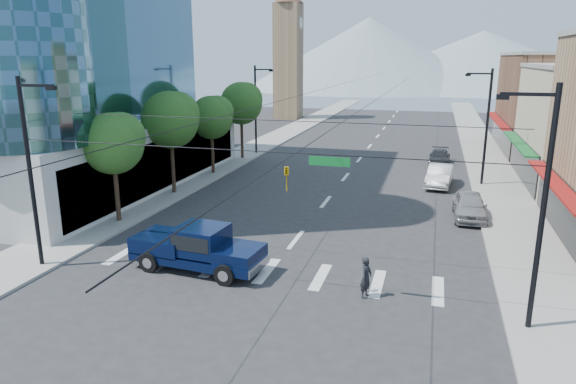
% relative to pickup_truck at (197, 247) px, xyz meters
% --- Properties ---
extents(ground, '(160.00, 160.00, 0.00)m').
position_rel_pickup_truck_xyz_m(ground, '(3.42, -0.80, -1.13)').
color(ground, '#28282B').
rests_on(ground, ground).
extents(sidewalk_left, '(4.00, 120.00, 0.15)m').
position_rel_pickup_truck_xyz_m(sidewalk_left, '(-8.58, 39.20, -1.06)').
color(sidewalk_left, gray).
rests_on(sidewalk_left, ground).
extents(sidewalk_right, '(4.00, 120.00, 0.15)m').
position_rel_pickup_truck_xyz_m(sidewalk_right, '(15.42, 39.20, -1.06)').
color(sidewalk_right, gray).
rests_on(sidewalk_right, ground).
extents(shop_far, '(12.00, 18.00, 10.00)m').
position_rel_pickup_truck_xyz_m(shop_far, '(23.42, 39.20, 3.87)').
color(shop_far, brown).
rests_on(shop_far, ground).
extents(clock_tower, '(4.80, 4.80, 20.40)m').
position_rel_pickup_truck_xyz_m(clock_tower, '(-13.08, 61.20, 9.51)').
color(clock_tower, '#8C6B4C').
rests_on(clock_tower, ground).
extents(mountain_left, '(80.00, 80.00, 22.00)m').
position_rel_pickup_truck_xyz_m(mountain_left, '(-11.58, 149.20, 9.87)').
color(mountain_left, gray).
rests_on(mountain_left, ground).
extents(mountain_right, '(90.00, 90.00, 18.00)m').
position_rel_pickup_truck_xyz_m(mountain_right, '(23.42, 159.20, 7.87)').
color(mountain_right, gray).
rests_on(mountain_right, ground).
extents(tree_near, '(3.65, 3.64, 6.71)m').
position_rel_pickup_truck_xyz_m(tree_near, '(-7.65, 5.30, 3.86)').
color(tree_near, black).
rests_on(tree_near, ground).
extents(tree_midnear, '(4.09, 4.09, 7.52)m').
position_rel_pickup_truck_xyz_m(tree_midnear, '(-7.65, 12.30, 4.46)').
color(tree_midnear, black).
rests_on(tree_midnear, ground).
extents(tree_midfar, '(3.65, 3.64, 6.71)m').
position_rel_pickup_truck_xyz_m(tree_midfar, '(-7.65, 19.30, 3.86)').
color(tree_midfar, black).
rests_on(tree_midfar, ground).
extents(tree_far, '(4.09, 4.09, 7.52)m').
position_rel_pickup_truck_xyz_m(tree_far, '(-7.65, 26.30, 4.46)').
color(tree_far, black).
rests_on(tree_far, ground).
extents(signal_rig, '(21.80, 0.20, 9.00)m').
position_rel_pickup_truck_xyz_m(signal_rig, '(3.61, -1.80, 3.51)').
color(signal_rig, black).
rests_on(signal_rig, ground).
extents(lamp_pole_nw, '(2.00, 0.25, 9.00)m').
position_rel_pickup_truck_xyz_m(lamp_pole_nw, '(-7.25, 29.20, 3.81)').
color(lamp_pole_nw, black).
rests_on(lamp_pole_nw, ground).
extents(lamp_pole_ne, '(2.00, 0.25, 9.00)m').
position_rel_pickup_truck_xyz_m(lamp_pole_ne, '(14.08, 21.20, 3.81)').
color(lamp_pole_ne, black).
rests_on(lamp_pole_ne, ground).
extents(pickup_truck, '(6.61, 2.98, 2.17)m').
position_rel_pickup_truck_xyz_m(pickup_truck, '(0.00, 0.00, 0.00)').
color(pickup_truck, '#061133').
rests_on(pickup_truck, ground).
extents(pedestrian, '(0.59, 0.75, 1.79)m').
position_rel_pickup_truck_xyz_m(pedestrian, '(8.07, -0.73, -0.24)').
color(pedestrian, black).
rests_on(pedestrian, ground).
extents(parked_car_near, '(2.04, 4.84, 1.64)m').
position_rel_pickup_truck_xyz_m(parked_car_near, '(12.82, 12.02, -0.31)').
color(parked_car_near, '#9A9A9E').
rests_on(parked_car_near, ground).
extents(parked_car_mid, '(2.23, 5.19, 1.66)m').
position_rel_pickup_truck_xyz_m(parked_car_mid, '(11.02, 20.18, -0.30)').
color(parked_car_mid, silver).
rests_on(parked_car_mid, ground).
extents(parked_car_far, '(1.94, 4.68, 1.35)m').
position_rel_pickup_truck_xyz_m(parked_car_far, '(11.02, 28.96, -0.46)').
color(parked_car_far, '#28282A').
rests_on(parked_car_far, ground).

